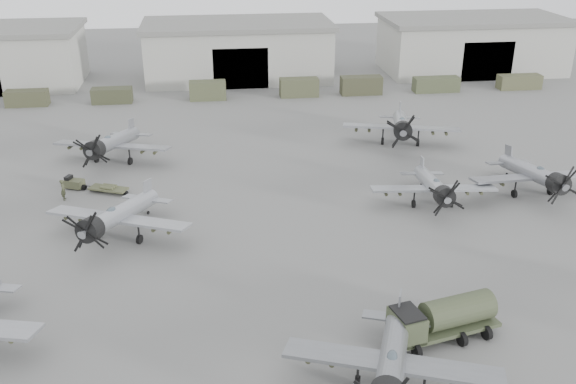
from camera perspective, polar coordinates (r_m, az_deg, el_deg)
name	(u,v)px	position (r m, az deg, el deg)	size (l,w,h in m)	color
ground	(288,290)	(46.03, -0.02, -8.70)	(220.00, 220.00, 0.00)	slate
hangar_center	(238,50)	(102.54, -4.48, 12.48)	(29.00, 14.80, 8.70)	#A5A39A
hangar_right	(472,44)	(111.03, 16.00, 12.54)	(29.00, 14.80, 8.70)	#A5A39A
support_truck_1	(27,98)	(94.78, -22.18, 7.75)	(5.56, 2.20, 2.13)	#3B3D28
support_truck_2	(112,95)	(92.51, -15.37, 8.28)	(5.45, 2.20, 2.07)	#353825
support_truck_3	(208,90)	(91.49, -7.16, 8.96)	(5.07, 2.20, 2.60)	#44492F
support_truck_4	(299,87)	(92.38, 0.99, 9.28)	(5.46, 2.20, 2.59)	#42452D
support_truck_5	(361,85)	(94.06, 6.52, 9.40)	(5.89, 2.20, 2.58)	#373925
support_truck_6	(436,84)	(97.33, 13.02, 9.30)	(6.64, 2.20, 2.12)	#41472E
support_truck_7	(519,82)	(102.39, 19.86, 9.20)	(6.33, 2.20, 2.07)	#4A4C31
aircraft_near_1	(392,362)	(36.59, 9.23, -14.67)	(12.07, 10.89, 4.87)	gray
aircraft_mid_1	(116,216)	(53.13, -15.05, -2.11)	(11.92, 10.79, 4.86)	#9A9DA3
aircraft_mid_2	(434,187)	(58.58, 12.88, 0.47)	(11.30, 10.17, 4.50)	#A0A3A9
aircraft_mid_3	(536,175)	(63.58, 21.19, 1.44)	(12.02, 10.82, 4.81)	gray
aircraft_far_0	(111,143)	(69.53, -15.47, 4.18)	(12.44, 11.20, 4.97)	gray
aircraft_far_1	(401,125)	(73.44, 10.05, 5.87)	(13.23, 11.91, 5.27)	#93959B
fuel_tanker	(443,316)	(41.79, 13.64, -10.69)	(7.43, 4.40, 2.73)	#39402A
tug_trailer	(87,185)	(64.22, -17.41, 0.56)	(6.30, 3.59, 1.28)	#45482F
ground_crew	(63,190)	(62.64, -19.35, 0.20)	(0.72, 0.47, 1.98)	#3A3E28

